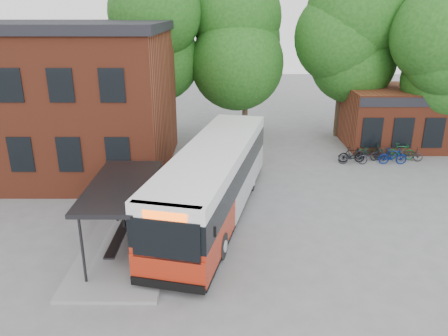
{
  "coord_description": "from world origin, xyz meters",
  "views": [
    {
      "loc": [
        -0.49,
        -16.41,
        9.13
      ],
      "look_at": [
        -0.57,
        3.18,
        2.0
      ],
      "focal_mm": 35.0,
      "sensor_mm": 36.0,
      "label": 1
    }
  ],
  "objects_px": {
    "bus_shelter": "(124,217)",
    "bicycle_7": "(401,151)",
    "bicycle_5": "(393,156)",
    "bicycle_6": "(409,154)",
    "bicycle_2": "(369,153)",
    "city_bus": "(214,181)",
    "bicycle_4": "(370,151)",
    "bicycle_1": "(352,155)",
    "bicycle_0": "(353,157)",
    "bicycle_3": "(381,153)"
  },
  "relations": [
    {
      "from": "bicycle_6",
      "to": "bicycle_7",
      "type": "bearing_deg",
      "value": 87.12
    },
    {
      "from": "bicycle_0",
      "to": "bicycle_7",
      "type": "bearing_deg",
      "value": -72.41
    },
    {
      "from": "bus_shelter",
      "to": "bicycle_1",
      "type": "xyz_separation_m",
      "value": [
        11.96,
        10.74,
        -0.95
      ]
    },
    {
      "from": "city_bus",
      "to": "bicycle_4",
      "type": "relative_size",
      "value": 7.29
    },
    {
      "from": "bicycle_0",
      "to": "bicycle_3",
      "type": "relative_size",
      "value": 1.19
    },
    {
      "from": "city_bus",
      "to": "bicycle_7",
      "type": "xyz_separation_m",
      "value": [
        11.77,
        8.01,
        -1.11
      ]
    },
    {
      "from": "bicycle_5",
      "to": "bicycle_6",
      "type": "bearing_deg",
      "value": -59.42
    },
    {
      "from": "bus_shelter",
      "to": "city_bus",
      "type": "height_order",
      "value": "city_bus"
    },
    {
      "from": "bus_shelter",
      "to": "bicycle_3",
      "type": "distance_m",
      "value": 17.93
    },
    {
      "from": "bicycle_5",
      "to": "bicycle_7",
      "type": "xyz_separation_m",
      "value": [
        0.84,
        0.92,
        0.02
      ]
    },
    {
      "from": "city_bus",
      "to": "bicycle_2",
      "type": "height_order",
      "value": "city_bus"
    },
    {
      "from": "city_bus",
      "to": "bicycle_4",
      "type": "distance_m",
      "value": 13.0
    },
    {
      "from": "bus_shelter",
      "to": "bicycle_4",
      "type": "height_order",
      "value": "bus_shelter"
    },
    {
      "from": "bicycle_2",
      "to": "bicycle_6",
      "type": "distance_m",
      "value": 2.5
    },
    {
      "from": "bicycle_3",
      "to": "bicycle_4",
      "type": "xyz_separation_m",
      "value": [
        -0.58,
        0.46,
        0.01
      ]
    },
    {
      "from": "bicycle_6",
      "to": "bicycle_2",
      "type": "bearing_deg",
      "value": 105.75
    },
    {
      "from": "bicycle_0",
      "to": "bicycle_6",
      "type": "distance_m",
      "value": 3.85
    },
    {
      "from": "bicycle_5",
      "to": "bicycle_6",
      "type": "height_order",
      "value": "bicycle_5"
    },
    {
      "from": "bicycle_7",
      "to": "city_bus",
      "type": "bearing_deg",
      "value": 129.13
    },
    {
      "from": "bicycle_3",
      "to": "bicycle_4",
      "type": "height_order",
      "value": "bicycle_4"
    },
    {
      "from": "bicycle_0",
      "to": "bicycle_4",
      "type": "bearing_deg",
      "value": -47.09
    },
    {
      "from": "bicycle_0",
      "to": "bicycle_4",
      "type": "height_order",
      "value": "bicycle_0"
    },
    {
      "from": "bicycle_5",
      "to": "bus_shelter",
      "type": "bearing_deg",
      "value": 127.01
    },
    {
      "from": "bicycle_3",
      "to": "bicycle_4",
      "type": "bearing_deg",
      "value": 34.68
    },
    {
      "from": "bicycle_2",
      "to": "bicycle_1",
      "type": "bearing_deg",
      "value": 116.3
    },
    {
      "from": "bus_shelter",
      "to": "bicycle_2",
      "type": "height_order",
      "value": "bus_shelter"
    },
    {
      "from": "bicycle_1",
      "to": "bicycle_2",
      "type": "xyz_separation_m",
      "value": [
        1.28,
        0.54,
        -0.02
      ]
    },
    {
      "from": "bicycle_7",
      "to": "bicycle_5",
      "type": "bearing_deg",
      "value": 142.67
    },
    {
      "from": "bus_shelter",
      "to": "bicycle_5",
      "type": "bearing_deg",
      "value": 35.8
    },
    {
      "from": "city_bus",
      "to": "bicycle_2",
      "type": "bearing_deg",
      "value": 51.98
    },
    {
      "from": "bicycle_4",
      "to": "bicycle_0",
      "type": "bearing_deg",
      "value": 134.02
    },
    {
      "from": "bicycle_5",
      "to": "city_bus",
      "type": "bearing_deg",
      "value": 124.17
    },
    {
      "from": "bicycle_4",
      "to": "city_bus",
      "type": "bearing_deg",
      "value": 133.18
    },
    {
      "from": "bicycle_0",
      "to": "bicycle_4",
      "type": "distance_m",
      "value": 1.91
    },
    {
      "from": "bicycle_4",
      "to": "bicycle_1",
      "type": "bearing_deg",
      "value": 125.51
    },
    {
      "from": "city_bus",
      "to": "bicycle_6",
      "type": "bearing_deg",
      "value": 45.3
    },
    {
      "from": "city_bus",
      "to": "bicycle_0",
      "type": "bearing_deg",
      "value": 52.66
    },
    {
      "from": "bicycle_2",
      "to": "bicycle_6",
      "type": "xyz_separation_m",
      "value": [
        2.49,
        -0.15,
        -0.05
      ]
    },
    {
      "from": "bicycle_3",
      "to": "bicycle_6",
      "type": "bearing_deg",
      "value": -108.31
    },
    {
      "from": "bus_shelter",
      "to": "bicycle_4",
      "type": "relative_size",
      "value": 3.91
    },
    {
      "from": "bicycle_7",
      "to": "bicycle_0",
      "type": "bearing_deg",
      "value": 110.51
    },
    {
      "from": "bicycle_2",
      "to": "bicycle_7",
      "type": "bearing_deg",
      "value": -85.52
    },
    {
      "from": "bicycle_2",
      "to": "bicycle_5",
      "type": "height_order",
      "value": "bicycle_5"
    },
    {
      "from": "bus_shelter",
      "to": "bicycle_2",
      "type": "relative_size",
      "value": 3.79
    },
    {
      "from": "bicycle_3",
      "to": "bus_shelter",
      "type": "bearing_deg",
      "value": 112.08
    },
    {
      "from": "bus_shelter",
      "to": "bicycle_7",
      "type": "xyz_separation_m",
      "value": [
        15.26,
        11.32,
        -0.91
      ]
    },
    {
      "from": "bicycle_4",
      "to": "bicycle_5",
      "type": "xyz_separation_m",
      "value": [
        1.03,
        -1.25,
        0.06
      ]
    },
    {
      "from": "city_bus",
      "to": "bicycle_6",
      "type": "relative_size",
      "value": 7.83
    },
    {
      "from": "bicycle_0",
      "to": "bicycle_1",
      "type": "xyz_separation_m",
      "value": [
        0.01,
        0.34,
        0.02
      ]
    },
    {
      "from": "bicycle_0",
      "to": "bicycle_2",
      "type": "bearing_deg",
      "value": -53.57
    }
  ]
}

